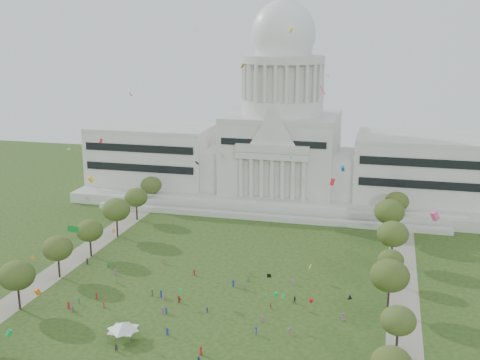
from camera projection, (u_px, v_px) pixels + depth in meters
The scene contains 30 objects.
ground at pixel (193, 324), 140.96m from camera, with size 400.00×400.00×0.00m, color #274214.
capitol at pixel (282, 144), 242.35m from camera, with size 160.00×64.50×91.30m.
path_left at pixel (73, 260), 180.57m from camera, with size 8.00×160.00×0.04m, color gray.
path_right at pixel (403, 293), 157.77m from camera, with size 8.00×160.00×0.04m, color gray.
row_tree_l_1 at pixel (17, 275), 146.46m from camera, with size 8.86×8.86×12.59m.
row_tree_r_1 at pixel (398, 321), 126.48m from camera, with size 7.58×7.58×10.78m.
row_tree_l_2 at pixel (57, 248), 165.86m from camera, with size 8.42×8.42×11.97m.
row_tree_r_2 at pixel (390, 276), 144.52m from camera, with size 9.55×9.55×13.58m.
row_tree_l_3 at pixel (90, 231), 181.33m from camera, with size 8.12×8.12×11.55m.
row_tree_r_3 at pixel (391, 260), 161.12m from camera, with size 7.01×7.01×9.98m.
row_tree_l_4 at pixel (116, 210), 198.44m from camera, with size 9.29×9.29×13.21m.
row_tree_r_4 at pixel (393, 234), 175.13m from camera, with size 9.19×9.19×13.06m.
row_tree_l_5 at pixel (136, 197), 216.43m from camera, with size 8.33×8.33×11.85m.
row_tree_r_5 at pixel (389, 212), 194.22m from camera, with size 9.82×9.82×13.96m.
row_tree_l_6 at pixel (151, 185), 233.90m from camera, with size 8.19×8.19×11.64m.
row_tree_r_6 at pixel (397, 202), 210.85m from camera, with size 8.42×8.42×11.97m.
event_tent at pixel (123, 326), 133.40m from camera, with size 8.18×8.18×4.26m.
person_0 at pixel (343, 317), 142.46m from camera, with size 0.93×0.60×1.90m, color #994C8C.
person_2 at pixel (295, 300), 151.58m from camera, with size 0.91×0.56×1.88m, color #26262B.
person_3 at pixel (256, 331), 135.88m from camera, with size 1.25×0.64×1.93m, color navy.
person_4 at pixel (207, 310), 146.65m from camera, with size 0.89×0.48×1.51m, color navy.
person_5 at pixel (179, 299), 152.04m from camera, with size 1.66×0.66×1.80m, color #B21E1E.
person_6 at pixel (201, 351), 127.56m from camera, with size 0.95×0.62×1.95m, color #B21E1E.
person_7 at pixel (116, 348), 128.88m from camera, with size 0.67×0.49×1.83m, color #26262B.
person_8 at pixel (152, 293), 156.00m from camera, with size 0.76×0.47×1.57m, color olive.
person_9 at pixel (289, 331), 135.92m from camera, with size 1.11×0.57×1.72m, color #994C8C.
person_10 at pixel (271, 306), 148.94m from camera, with size 0.82×0.45×1.41m, color #B21E1E.
person_11 at pixel (199, 360), 124.29m from camera, with size 1.46×0.58×1.57m, color navy.
distant_crowd at pixel (162, 289), 158.39m from camera, with size 61.48×40.39×1.89m.
kite_swarm at pixel (218, 201), 143.18m from camera, with size 91.99×103.62×65.04m.
Camera 1 is at (42.14, -121.86, 67.20)m, focal length 45.00 mm.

